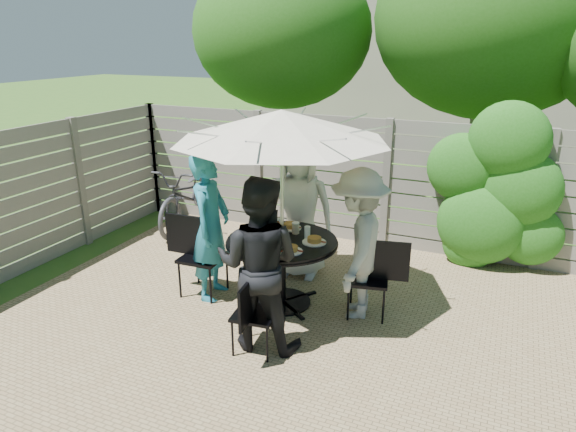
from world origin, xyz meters
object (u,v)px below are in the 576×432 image
at_px(chair_front, 255,329).
at_px(coffee_cup, 296,228).
at_px(glass_back, 279,225).
at_px(plate_left, 251,234).
at_px(glass_right, 307,232).
at_px(syrup_jug, 278,231).
at_px(person_back, 300,209).
at_px(patio_table, 282,260).
at_px(chair_right, 368,293).
at_px(plate_front, 273,250).
at_px(umbrella, 281,126).
at_px(person_right, 358,245).
at_px(glass_front, 285,243).
at_px(plate_right, 314,241).
at_px(bicycle, 190,196).
at_px(person_front, 259,265).
at_px(person_left, 211,227).
at_px(plate_back, 290,226).
at_px(plate_extra, 291,250).
at_px(glass_left, 256,235).
at_px(chair_left, 202,272).
at_px(chair_back, 302,250).

xyz_separation_m(chair_front, coffee_cup, (-0.09, 1.18, 0.60)).
bearing_deg(chair_front, glass_back, 7.08).
height_order(plate_left, glass_right, glass_right).
xyz_separation_m(glass_back, syrup_jug, (0.08, -0.20, 0.01)).
bearing_deg(person_back, chair_front, -90.02).
height_order(patio_table, chair_right, chair_right).
xyz_separation_m(plate_left, glass_back, (0.21, 0.30, 0.05)).
bearing_deg(plate_front, syrup_jug, 107.49).
height_order(chair_right, plate_front, chair_right).
distance_m(umbrella, person_right, 1.47).
height_order(glass_back, glass_front, same).
distance_m(chair_right, plate_right, 0.82).
distance_m(plate_front, glass_back, 0.63).
relative_size(glass_front, bicycle, 0.07).
xyz_separation_m(umbrella, person_front, (0.13, -0.82, -1.17)).
distance_m(person_left, glass_right, 1.09).
xyz_separation_m(patio_table, coffee_cup, (0.06, 0.23, 0.30)).
distance_m(person_right, glass_back, 0.97).
height_order(person_back, plate_back, person_back).
xyz_separation_m(plate_front, coffee_cup, (0.01, 0.59, 0.04)).
distance_m(chair_right, plate_extra, 1.00).
height_order(person_back, chair_right, person_back).
height_order(person_left, plate_extra, person_left).
bearing_deg(syrup_jug, patio_table, -30.64).
bearing_deg(glass_left, glass_right, 31.16).
bearing_deg(umbrella, glass_right, 31.16).
relative_size(glass_back, syrup_jug, 0.88).
bearing_deg(patio_table, bicycle, 143.79).
height_order(syrup_jug, bicycle, bicycle).
height_order(plate_left, glass_back, glass_back).
distance_m(plate_right, glass_right, 0.15).
bearing_deg(chair_left, person_left, 5.80).
bearing_deg(chair_back, bicycle, -118.02).
xyz_separation_m(chair_left, plate_extra, (1.18, -0.12, 0.53)).
bearing_deg(glass_right, chair_back, 115.94).
height_order(person_left, glass_right, person_left).
relative_size(chair_left, syrup_jug, 6.02).
distance_m(chair_front, plate_left, 1.18).
relative_size(chair_right, plate_right, 3.39).
bearing_deg(chair_left, syrup_jug, 9.62).
xyz_separation_m(person_left, glass_left, (0.58, -0.01, 0.00)).
bearing_deg(patio_table, person_front, -80.84).
distance_m(glass_front, glass_right, 0.40).
distance_m(chair_back, person_right, 1.39).
xyz_separation_m(person_back, plate_right, (0.49, -0.76, -0.06)).
xyz_separation_m(chair_front, syrup_jug, (-0.22, 0.99, 0.62)).
height_order(chair_right, glass_front, glass_front).
relative_size(plate_right, coffee_cup, 2.17).
xyz_separation_m(chair_front, glass_left, (-0.39, 0.81, 0.61)).
relative_size(patio_table, umbrella, 0.53).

